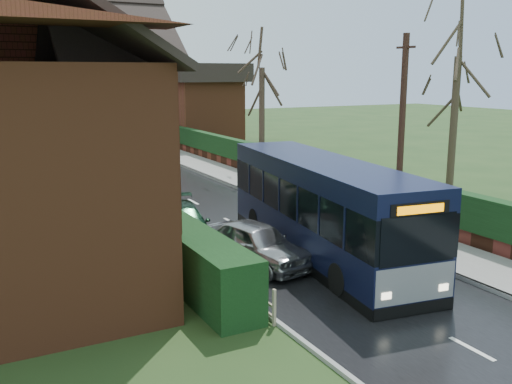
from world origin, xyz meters
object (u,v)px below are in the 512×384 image
car_silver (256,244)px  bus_stop_sign (427,209)px  car_green (179,226)px  telegraph_pole (402,130)px  bus (322,209)px

car_silver → bus_stop_sign: (4.70, -2.24, 1.03)m
car_green → telegraph_pole: (8.70, -1.05, 2.96)m
bus → car_green: (-3.69, 3.11, -0.83)m
car_silver → bus_stop_sign: size_ratio=1.54×
bus → car_silver: size_ratio=2.62×
bus_stop_sign → telegraph_pole: (2.60, 4.16, 1.96)m
bus → telegraph_pole: size_ratio=1.44×
telegraph_pole → bus_stop_sign: bearing=-123.9°
bus → bus_stop_sign: size_ratio=4.03×
car_silver → bus_stop_sign: bus_stop_sign is taller
car_green → car_silver: bearing=-53.3°
telegraph_pole → car_silver: bearing=-167.1°
car_green → bus_stop_sign: (6.10, -5.21, 1.00)m
bus → car_silver: bus is taller
bus → bus_stop_sign: (2.41, -2.10, 0.17)m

